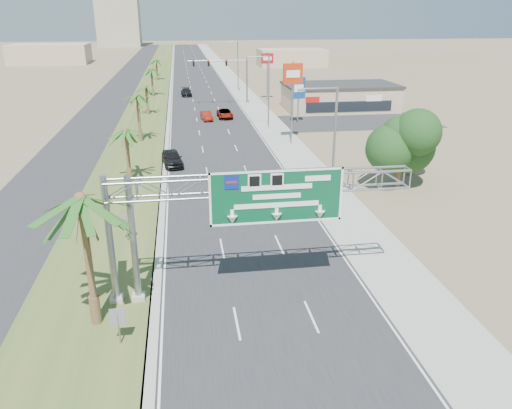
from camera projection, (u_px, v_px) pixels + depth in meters
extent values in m
cube|color=#28282B|center=(197.00, 80.00, 121.38)|extent=(12.00, 300.00, 0.02)
cube|color=#9E9B93|center=(232.00, 79.00, 122.54)|extent=(4.00, 300.00, 0.10)
cube|color=#415827|center=(155.00, 80.00, 119.97)|extent=(7.00, 300.00, 0.12)
cube|color=#28282B|center=(126.00, 81.00, 119.02)|extent=(8.00, 300.00, 0.02)
cylinder|color=gray|center=(133.00, 241.00, 26.73)|extent=(0.36, 0.36, 7.40)
cylinder|color=gray|center=(110.00, 243.00, 26.56)|extent=(0.36, 0.36, 7.40)
cube|color=#9E9B93|center=(139.00, 298.00, 27.98)|extent=(0.70, 0.70, 0.40)
cube|color=#9E9B93|center=(117.00, 299.00, 27.82)|extent=(0.70, 0.70, 0.40)
cube|color=#074628|center=(277.00, 197.00, 26.53)|extent=(7.20, 0.12, 3.00)
cube|color=navy|center=(232.00, 182.00, 25.79)|extent=(0.75, 0.03, 0.75)
cone|color=white|center=(277.00, 217.00, 26.87)|extent=(0.56, 0.56, 0.45)
cylinder|color=brown|center=(89.00, 264.00, 24.68)|extent=(0.36, 0.36, 7.00)
cylinder|color=brown|center=(95.00, 310.00, 25.63)|extent=(0.54, 0.54, 1.68)
cylinder|color=brown|center=(128.00, 156.00, 47.15)|extent=(0.36, 0.36, 5.00)
cylinder|color=brown|center=(130.00, 175.00, 47.83)|extent=(0.54, 0.54, 1.20)
cylinder|color=brown|center=(139.00, 119.00, 61.78)|extent=(0.36, 0.36, 5.80)
cylinder|color=brown|center=(141.00, 136.00, 62.57)|extent=(0.54, 0.54, 1.39)
cylinder|color=brown|center=(147.00, 101.00, 78.63)|extent=(0.36, 0.36, 4.50)
cylinder|color=brown|center=(148.00, 112.00, 79.25)|extent=(0.54, 0.54, 1.08)
cylinder|color=brown|center=(152.00, 83.00, 96.05)|extent=(0.36, 0.36, 5.20)
cylinder|color=brown|center=(153.00, 93.00, 96.76)|extent=(0.54, 0.54, 1.25)
cylinder|color=brown|center=(157.00, 70.00, 119.20)|extent=(0.36, 0.36, 4.80)
cylinder|color=brown|center=(157.00, 78.00, 119.86)|extent=(0.54, 0.54, 1.15)
cylinder|color=gray|center=(334.00, 150.00, 39.38)|extent=(0.20, 0.20, 10.00)
cylinder|color=gray|center=(320.00, 88.00, 37.45)|extent=(2.80, 0.12, 0.12)
cube|color=slate|center=(301.00, 90.00, 37.29)|extent=(0.50, 0.22, 0.18)
cylinder|color=#9E9B93|center=(331.00, 206.00, 41.09)|extent=(0.44, 0.44, 0.50)
cylinder|color=gray|center=(269.00, 94.00, 67.08)|extent=(0.20, 0.20, 10.00)
cylinder|color=gray|center=(258.00, 57.00, 65.15)|extent=(2.80, 0.12, 0.12)
cube|color=slate|center=(248.00, 57.00, 64.99)|extent=(0.50, 0.22, 0.18)
cylinder|color=#9E9B93|center=(268.00, 129.00, 68.78)|extent=(0.44, 0.44, 0.50)
cylinder|color=gray|center=(238.00, 67.00, 100.32)|extent=(0.20, 0.20, 10.00)
cylinder|color=gray|center=(231.00, 42.00, 98.39)|extent=(2.80, 0.12, 0.12)
cube|color=slate|center=(223.00, 43.00, 98.23)|extent=(0.50, 0.22, 0.18)
cylinder|color=#9E9B93|center=(238.00, 91.00, 102.02)|extent=(0.44, 0.44, 0.50)
cylinder|color=gray|center=(247.00, 83.00, 85.86)|extent=(0.28, 0.28, 8.00)
cylinder|color=gray|center=(217.00, 61.00, 83.85)|extent=(10.00, 0.18, 0.18)
cube|color=black|center=(226.00, 63.00, 84.01)|extent=(0.32, 0.18, 0.95)
cube|color=black|center=(209.00, 63.00, 83.60)|extent=(0.32, 0.18, 0.95)
cube|color=black|center=(194.00, 64.00, 83.25)|extent=(0.32, 0.18, 0.95)
sphere|color=red|center=(226.00, 61.00, 83.79)|extent=(0.22, 0.22, 0.22)
imported|color=black|center=(247.00, 65.00, 84.79)|extent=(0.16, 0.16, 0.60)
cylinder|color=#9E9B93|center=(247.00, 104.00, 87.19)|extent=(0.56, 0.56, 0.60)
cube|color=tan|center=(340.00, 98.00, 83.10)|extent=(18.00, 10.00, 4.00)
cylinder|color=brown|center=(399.00, 169.00, 45.21)|extent=(0.44, 0.44, 3.90)
sphere|color=#133715|center=(402.00, 141.00, 44.28)|extent=(4.50, 4.50, 4.50)
cylinder|color=brown|center=(411.00, 159.00, 49.43)|extent=(0.44, 0.44, 3.30)
sphere|color=#133715|center=(413.00, 137.00, 48.64)|extent=(3.50, 3.50, 3.50)
cylinder|color=gray|center=(119.00, 330.00, 23.96)|extent=(0.08, 0.08, 1.80)
cube|color=slate|center=(118.00, 317.00, 23.71)|extent=(0.75, 0.06, 0.95)
cylinder|color=gray|center=(127.00, 230.00, 34.94)|extent=(0.08, 0.08, 1.80)
cube|color=slate|center=(126.00, 221.00, 34.69)|extent=(0.75, 0.06, 0.95)
cube|color=tan|center=(117.00, 8.00, 239.93)|extent=(20.00, 16.00, 35.00)
cube|color=tan|center=(50.00, 54.00, 160.23)|extent=(24.00, 14.00, 6.00)
cube|color=tan|center=(292.00, 58.00, 152.35)|extent=(20.00, 12.00, 5.00)
imported|color=black|center=(172.00, 158.00, 52.67)|extent=(2.58, 5.04, 1.64)
imported|color=maroon|center=(206.00, 116.00, 75.30)|extent=(1.88, 4.10, 1.30)
imported|color=gray|center=(225.00, 114.00, 76.88)|extent=(2.30, 4.81, 1.32)
imported|color=black|center=(186.00, 92.00, 97.57)|extent=(2.19, 4.97, 1.42)
cylinder|color=gray|center=(292.00, 104.00, 60.05)|extent=(0.20, 0.20, 9.87)
cube|color=#BC300F|center=(293.00, 74.00, 58.79)|extent=(2.42, 0.64, 2.40)
cube|color=white|center=(293.00, 74.00, 58.62)|extent=(1.67, 0.28, 0.84)
cylinder|color=gray|center=(298.00, 100.00, 72.14)|extent=(0.20, 0.20, 6.80)
cube|color=navy|center=(299.00, 88.00, 71.53)|extent=(2.02, 0.60, 3.00)
cube|color=white|center=(299.00, 88.00, 71.37)|extent=(1.39, 0.25, 1.05)
cylinder|color=gray|center=(267.00, 77.00, 90.85)|extent=(0.20, 0.20, 8.66)
cube|color=#B10E18|center=(267.00, 58.00, 89.69)|extent=(2.20, 0.32, 1.80)
cube|color=white|center=(267.00, 59.00, 89.52)|extent=(1.54, 0.06, 0.63)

